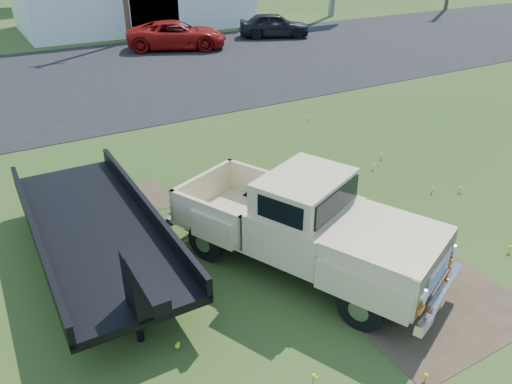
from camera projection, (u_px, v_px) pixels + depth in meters
ground at (273, 251)px, 9.99m from camera, size 140.00×140.00×0.00m
asphalt_lot at (90, 79)px, 21.47m from camera, size 90.00×14.00×0.02m
dirt_patch_a at (444, 313)px, 8.36m from camera, size 3.00×2.00×0.01m
dirt_patch_b at (123, 202)px, 11.78m from camera, size 2.20×1.60×0.01m
vintage_pickup_truck at (303, 223)px, 9.08m from camera, size 4.04×5.68×1.92m
flatbed_trailer at (94, 223)px, 9.26m from camera, size 2.12×6.35×1.73m
red_pickup at (177, 35)px, 26.55m from camera, size 5.74×4.32×1.45m
dark_sedan at (274, 25)px, 29.48m from camera, size 4.46×3.26×1.41m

